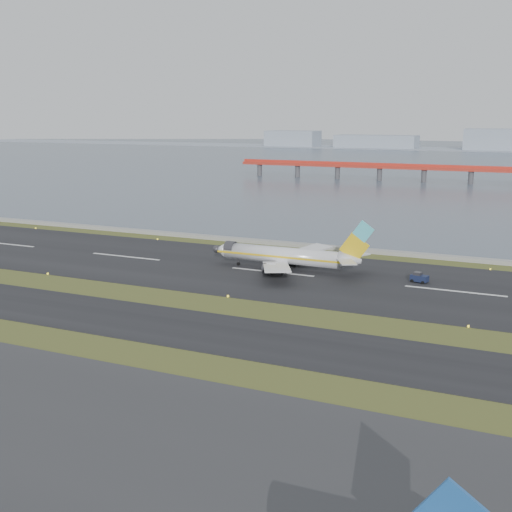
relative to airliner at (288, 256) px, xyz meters
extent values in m
plane|color=#304217|center=(-2.55, -32.95, -3.46)|extent=(1000.00, 1000.00, 0.00)
cube|color=black|center=(-2.55, -44.95, -3.41)|extent=(1000.00, 18.00, 0.10)
cube|color=black|center=(-2.55, -2.95, -3.41)|extent=(1000.00, 45.00, 0.10)
cube|color=gray|center=(-2.55, 27.05, -2.96)|extent=(1000.00, 2.50, 1.00)
cube|color=#495768|center=(-2.55, 427.05, -3.46)|extent=(1400.00, 800.00, 1.30)
cube|color=red|center=(17.45, 217.05, 4.04)|extent=(260.00, 5.00, 1.60)
cube|color=red|center=(17.45, 217.05, 5.54)|extent=(260.00, 0.40, 1.40)
cylinder|color=#4C4C51|center=(-78.55, 217.05, -0.46)|extent=(2.80, 2.80, 7.00)
cylinder|color=#4C4C51|center=(17.45, 217.05, -0.46)|extent=(2.80, 2.80, 7.00)
cube|color=#98A3B4|center=(-2.55, 587.05, -3.46)|extent=(1400.00, 80.00, 1.00)
cube|color=#98A3B4|center=(-222.55, 587.05, 5.54)|extent=(60.00, 35.00, 18.00)
cube|color=#98A3B4|center=(-122.55, 587.05, 3.54)|extent=(90.00, 35.00, 14.00)
cube|color=#98A3B4|center=(7.45, 587.05, 7.54)|extent=(70.00, 35.00, 22.00)
cylinder|color=white|center=(-1.50, 0.00, 0.04)|extent=(28.00, 3.80, 3.80)
cone|color=white|center=(-17.10, 0.00, 0.04)|extent=(3.20, 3.80, 3.80)
cone|color=white|center=(14.70, 0.00, 0.34)|extent=(5.00, 3.80, 3.80)
cube|color=yellow|center=(-1.50, -1.92, 0.04)|extent=(31.00, 0.06, 0.45)
cube|color=yellow|center=(-1.50, 1.92, 0.04)|extent=(31.00, 0.06, 0.45)
cube|color=white|center=(0.70, -8.50, -0.66)|extent=(11.31, 15.89, 1.66)
cube|color=white|center=(0.70, 8.50, -0.66)|extent=(11.31, 15.89, 1.66)
cylinder|color=#353439|center=(-1.00, -6.00, -1.86)|extent=(4.20, 2.10, 2.10)
cylinder|color=#353439|center=(-1.00, 6.00, -1.86)|extent=(4.20, 2.10, 2.10)
cube|color=yellow|center=(15.50, 0.00, 3.24)|extent=(6.80, 0.35, 6.85)
cube|color=#52D5E9|center=(17.40, 0.00, 6.94)|extent=(4.85, 0.37, 4.90)
cube|color=white|center=(15.00, -3.80, 0.84)|extent=(5.64, 6.80, 0.22)
cube|color=white|center=(15.00, 3.80, 0.84)|extent=(5.64, 6.80, 0.22)
cylinder|color=black|center=(-12.50, 0.00, -3.01)|extent=(0.80, 0.28, 0.80)
cylinder|color=black|center=(0.00, -2.80, -2.91)|extent=(1.00, 0.38, 1.00)
cylinder|color=black|center=(0.00, 2.80, -2.91)|extent=(1.00, 0.38, 1.00)
cube|color=#161E3D|center=(29.56, 1.29, -2.46)|extent=(3.92, 2.79, 1.33)
cube|color=#353439|center=(29.14, 1.40, -1.58)|extent=(1.91, 1.99, 0.77)
cylinder|color=black|center=(28.17, 0.73, -3.07)|extent=(0.83, 0.51, 0.77)
cylinder|color=black|center=(28.60, 2.45, -3.07)|extent=(0.83, 0.51, 0.77)
cylinder|color=black|center=(30.53, 0.14, -3.07)|extent=(0.83, 0.51, 0.77)
cylinder|color=black|center=(30.96, 1.85, -3.07)|extent=(0.83, 0.51, 0.77)
camera|label=1|loc=(51.69, -133.35, 31.18)|focal=45.00mm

